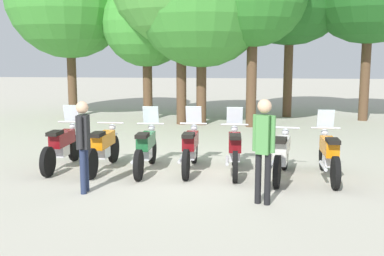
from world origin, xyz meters
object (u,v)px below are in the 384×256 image
object	(u,v)px
motorcycle_5	(282,154)
tree_1	(147,23)
motorcycle_2	(146,148)
motorcycle_1	(103,147)
person_0	(264,142)
motorcycle_6	(329,154)
motorcycle_4	(235,149)
motorcycle_3	(190,147)
person_1	(83,140)
motorcycle_0	(62,145)

from	to	relation	value
motorcycle_5	tree_1	xyz separation A→B (m)	(-4.40, 8.36, 3.20)
motorcycle_2	motorcycle_1	bearing A→B (deg)	88.71
tree_1	motorcycle_2	bearing A→B (deg)	-79.55
motorcycle_1	tree_1	xyz separation A→B (m)	(-0.52, 8.04, 3.20)
motorcycle_1	person_0	size ratio (longest dim) A/B	1.21
person_0	motorcycle_1	bearing A→B (deg)	80.68
motorcycle_1	motorcycle_6	bearing A→B (deg)	-91.15
motorcycle_4	motorcycle_6	size ratio (longest dim) A/B	1.00
motorcycle_4	motorcycle_1	bearing A→B (deg)	89.25
motorcycle_2	tree_1	world-z (taller)	tree_1
motorcycle_6	person_0	size ratio (longest dim) A/B	1.21
motorcycle_2	motorcycle_6	xyz separation A→B (m)	(3.88, -0.27, 0.00)
motorcycle_4	motorcycle_5	size ratio (longest dim) A/B	1.01
motorcycle_3	motorcycle_4	distance (m)	0.97
motorcycle_5	person_1	xyz separation A→B (m)	(-3.73, -1.45, 0.50)
motorcycle_2	motorcycle_4	xyz separation A→B (m)	(1.94, 0.05, 0.00)
motorcycle_0	motorcycle_1	xyz separation A→B (m)	(0.97, -0.09, -0.01)
person_0	motorcycle_3	bearing A→B (deg)	56.03
motorcycle_1	motorcycle_4	bearing A→B (deg)	-87.17
person_0	tree_1	xyz separation A→B (m)	(-3.92, 10.18, 2.63)
motorcycle_0	motorcycle_6	bearing A→B (deg)	-92.54
motorcycle_5	motorcycle_0	bearing A→B (deg)	96.10
motorcycle_6	person_1	bearing A→B (deg)	108.85
motorcycle_3	motorcycle_4	size ratio (longest dim) A/B	1.00
motorcycle_2	motorcycle_3	xyz separation A→B (m)	(0.97, 0.12, 0.00)
motorcycle_4	person_1	distance (m)	3.33
motorcycle_1	motorcycle_5	xyz separation A→B (m)	(3.88, -0.32, 0.00)
motorcycle_0	motorcycle_4	xyz separation A→B (m)	(3.87, -0.06, 0.00)
motorcycle_0	person_0	size ratio (longest dim) A/B	1.21
motorcycle_2	tree_1	bearing A→B (deg)	10.44
motorcycle_0	motorcycle_3	world-z (taller)	same
person_1	motorcycle_0	bearing A→B (deg)	-59.45
motorcycle_1	motorcycle_2	bearing A→B (deg)	-89.00
motorcycle_5	person_1	bearing A→B (deg)	122.20
person_1	tree_1	bearing A→B (deg)	-86.54
motorcycle_2	person_0	bearing A→B (deg)	-131.01
motorcycle_2	motorcycle_5	distance (m)	2.93
motorcycle_4	person_0	distance (m)	2.30
motorcycle_2	motorcycle_5	xyz separation A→B (m)	(2.91, -0.29, -0.01)
motorcycle_6	person_1	xyz separation A→B (m)	(-4.70, -1.48, 0.49)
motorcycle_1	motorcycle_4	world-z (taller)	motorcycle_4
motorcycle_5	person_1	size ratio (longest dim) A/B	1.27
motorcycle_3	motorcycle_5	bearing A→B (deg)	-101.11
motorcycle_3	tree_1	distance (m)	8.90
motorcycle_1	person_1	world-z (taller)	person_1
motorcycle_1	motorcycle_5	distance (m)	3.89
motorcycle_6	person_0	xyz separation A→B (m)	(-1.44, -1.85, 0.56)
motorcycle_3	person_0	distance (m)	2.74
motorcycle_3	motorcycle_5	distance (m)	1.99
motorcycle_1	motorcycle_3	size ratio (longest dim) A/B	1.00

